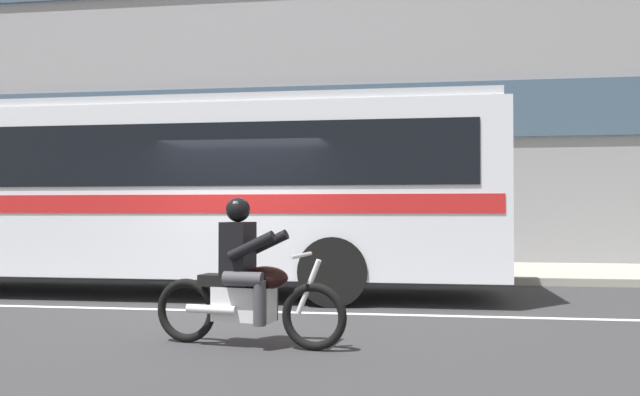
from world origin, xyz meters
TOP-DOWN VIEW (x-y plane):
  - ground_plane at (0.00, 0.00)m, footprint 60.00×60.00m
  - sidewalk_curb at (0.00, 5.10)m, footprint 28.00×3.80m
  - lane_center_stripe at (0.00, -0.60)m, footprint 26.60×0.14m
  - office_building_facade at (0.00, 7.39)m, footprint 28.00×0.89m
  - transit_bus at (-1.74, 1.19)m, footprint 11.52×2.65m
  - motorcycle_with_rider at (0.87, -2.87)m, footprint 2.13×0.68m
  - fire_hydrant at (-3.19, 3.76)m, footprint 0.22×0.30m

SIDE VIEW (x-z plane):
  - ground_plane at x=0.00m, z-range 0.00..0.00m
  - lane_center_stripe at x=0.00m, z-range 0.00..0.01m
  - sidewalk_curb at x=0.00m, z-range 0.00..0.15m
  - fire_hydrant at x=-3.19m, z-range 0.14..0.89m
  - motorcycle_with_rider at x=0.87m, z-range -0.13..1.44m
  - transit_bus at x=-1.74m, z-range 0.27..3.49m
  - office_building_facade at x=0.00m, z-range 0.01..11.31m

